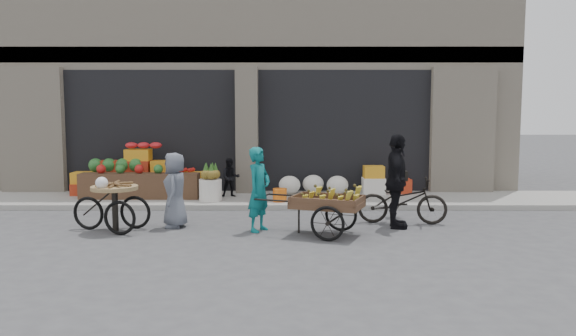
{
  "coord_description": "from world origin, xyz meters",
  "views": [
    {
      "loc": [
        1.05,
        -9.19,
        2.23
      ],
      "look_at": [
        1.04,
        1.52,
        1.1
      ],
      "focal_mm": 35.0,
      "sensor_mm": 36.0,
      "label": 1
    }
  ],
  "objects_px": {
    "cyclist": "(396,181)",
    "bicycle": "(402,201)",
    "orange_bucket": "(280,195)",
    "fire_hydrant": "(258,185)",
    "vendor_woman": "(259,189)",
    "pineapple_bin": "(211,190)",
    "vendor_grey": "(175,190)",
    "banana_cart": "(325,200)",
    "tricycle_cart": "(114,201)",
    "seated_person": "(230,178)"
  },
  "relations": [
    {
      "from": "bicycle",
      "to": "banana_cart",
      "type": "bearing_deg",
      "value": 130.53
    },
    {
      "from": "vendor_grey",
      "to": "cyclist",
      "type": "height_order",
      "value": "cyclist"
    },
    {
      "from": "orange_bucket",
      "to": "tricycle_cart",
      "type": "bearing_deg",
      "value": -139.0
    },
    {
      "from": "seated_person",
      "to": "cyclist",
      "type": "height_order",
      "value": "cyclist"
    },
    {
      "from": "cyclist",
      "to": "bicycle",
      "type": "bearing_deg",
      "value": -19.13
    },
    {
      "from": "bicycle",
      "to": "cyclist",
      "type": "height_order",
      "value": "cyclist"
    },
    {
      "from": "banana_cart",
      "to": "cyclist",
      "type": "distance_m",
      "value": 1.54
    },
    {
      "from": "banana_cart",
      "to": "cyclist",
      "type": "bearing_deg",
      "value": 45.18
    },
    {
      "from": "pineapple_bin",
      "to": "tricycle_cart",
      "type": "height_order",
      "value": "tricycle_cart"
    },
    {
      "from": "vendor_woman",
      "to": "cyclist",
      "type": "height_order",
      "value": "cyclist"
    },
    {
      "from": "fire_hydrant",
      "to": "orange_bucket",
      "type": "relative_size",
      "value": 2.22
    },
    {
      "from": "pineapple_bin",
      "to": "tricycle_cart",
      "type": "bearing_deg",
      "value": -117.14
    },
    {
      "from": "banana_cart",
      "to": "bicycle",
      "type": "height_order",
      "value": "bicycle"
    },
    {
      "from": "seated_person",
      "to": "tricycle_cart",
      "type": "height_order",
      "value": "seated_person"
    },
    {
      "from": "vendor_woman",
      "to": "pineapple_bin",
      "type": "bearing_deg",
      "value": 54.93
    },
    {
      "from": "bicycle",
      "to": "vendor_woman",
      "type": "bearing_deg",
      "value": 111.27
    },
    {
      "from": "banana_cart",
      "to": "cyclist",
      "type": "height_order",
      "value": "cyclist"
    },
    {
      "from": "tricycle_cart",
      "to": "vendor_woman",
      "type": "bearing_deg",
      "value": 13.32
    },
    {
      "from": "tricycle_cart",
      "to": "orange_bucket",
      "type": "bearing_deg",
      "value": 54.02
    },
    {
      "from": "vendor_grey",
      "to": "vendor_woman",
      "type": "bearing_deg",
      "value": 73.03
    },
    {
      "from": "orange_bucket",
      "to": "cyclist",
      "type": "xyz_separation_m",
      "value": [
        2.22,
        -2.3,
        0.62
      ]
    },
    {
      "from": "pineapple_bin",
      "to": "vendor_grey",
      "type": "bearing_deg",
      "value": -98.39
    },
    {
      "from": "orange_bucket",
      "to": "bicycle",
      "type": "relative_size",
      "value": 0.19
    },
    {
      "from": "vendor_woman",
      "to": "bicycle",
      "type": "height_order",
      "value": "vendor_woman"
    },
    {
      "from": "pineapple_bin",
      "to": "fire_hydrant",
      "type": "relative_size",
      "value": 0.73
    },
    {
      "from": "seated_person",
      "to": "banana_cart",
      "type": "distance_m",
      "value": 4.16
    },
    {
      "from": "seated_person",
      "to": "cyclist",
      "type": "bearing_deg",
      "value": -51.21
    },
    {
      "from": "orange_bucket",
      "to": "fire_hydrant",
      "type": "bearing_deg",
      "value": 174.29
    },
    {
      "from": "vendor_woman",
      "to": "bicycle",
      "type": "bearing_deg",
      "value": -46.47
    },
    {
      "from": "vendor_grey",
      "to": "cyclist",
      "type": "bearing_deg",
      "value": 84.3
    },
    {
      "from": "orange_bucket",
      "to": "banana_cart",
      "type": "height_order",
      "value": "banana_cart"
    },
    {
      "from": "cyclist",
      "to": "fire_hydrant",
      "type": "bearing_deg",
      "value": 56.67
    },
    {
      "from": "vendor_woman",
      "to": "fire_hydrant",
      "type": "bearing_deg",
      "value": 33.21
    },
    {
      "from": "fire_hydrant",
      "to": "vendor_woman",
      "type": "xyz_separation_m",
      "value": [
        0.16,
        -2.63,
        0.27
      ]
    },
    {
      "from": "banana_cart",
      "to": "tricycle_cart",
      "type": "distance_m",
      "value": 3.83
    },
    {
      "from": "bicycle",
      "to": "pineapple_bin",
      "type": "bearing_deg",
      "value": 71.04
    },
    {
      "from": "pineapple_bin",
      "to": "seated_person",
      "type": "relative_size",
      "value": 0.56
    },
    {
      "from": "banana_cart",
      "to": "cyclist",
      "type": "relative_size",
      "value": 1.24
    },
    {
      "from": "vendor_grey",
      "to": "fire_hydrant",
      "type": "bearing_deg",
      "value": 142.87
    },
    {
      "from": "fire_hydrant",
      "to": "cyclist",
      "type": "relative_size",
      "value": 0.4
    },
    {
      "from": "fire_hydrant",
      "to": "bicycle",
      "type": "height_order",
      "value": "bicycle"
    },
    {
      "from": "banana_cart",
      "to": "seated_person",
      "type": "bearing_deg",
      "value": 140.04
    },
    {
      "from": "pineapple_bin",
      "to": "seated_person",
      "type": "xyz_separation_m",
      "value": [
        0.4,
        0.6,
        0.21
      ]
    },
    {
      "from": "fire_hydrant",
      "to": "vendor_grey",
      "type": "distance_m",
      "value": 2.7
    },
    {
      "from": "pineapple_bin",
      "to": "vendor_grey",
      "type": "height_order",
      "value": "vendor_grey"
    },
    {
      "from": "pineapple_bin",
      "to": "tricycle_cart",
      "type": "xyz_separation_m",
      "value": [
        -1.38,
        -2.69,
        0.2
      ]
    },
    {
      "from": "fire_hydrant",
      "to": "vendor_woman",
      "type": "height_order",
      "value": "vendor_woman"
    },
    {
      "from": "pineapple_bin",
      "to": "banana_cart",
      "type": "distance_m",
      "value": 3.9
    },
    {
      "from": "orange_bucket",
      "to": "bicycle",
      "type": "height_order",
      "value": "bicycle"
    },
    {
      "from": "fire_hydrant",
      "to": "bicycle",
      "type": "relative_size",
      "value": 0.41
    }
  ]
}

